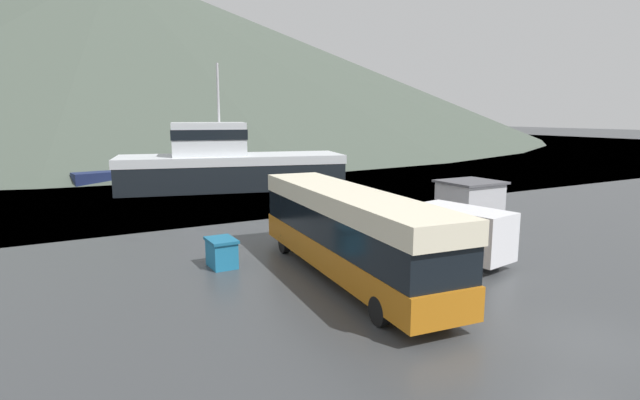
{
  "coord_description": "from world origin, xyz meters",
  "views": [
    {
      "loc": [
        -12.65,
        -7.75,
        6.21
      ],
      "look_at": [
        -0.73,
        13.6,
        2.0
      ],
      "focal_mm": 28.0,
      "sensor_mm": 36.0,
      "label": 1
    }
  ],
  "objects_px": {
    "delivery_van": "(451,231)",
    "fishing_boat": "(228,164)",
    "tour_bus": "(348,230)",
    "small_boat": "(105,177)",
    "storage_bin": "(222,252)",
    "dock_kiosk": "(469,205)"
  },
  "relations": [
    {
      "from": "tour_bus",
      "to": "storage_bin",
      "type": "height_order",
      "value": "tour_bus"
    },
    {
      "from": "fishing_boat",
      "to": "small_boat",
      "type": "bearing_deg",
      "value": -120.73
    },
    {
      "from": "storage_bin",
      "to": "tour_bus",
      "type": "bearing_deg",
      "value": -44.45
    },
    {
      "from": "dock_kiosk",
      "to": "fishing_boat",
      "type": "bearing_deg",
      "value": 106.93
    },
    {
      "from": "dock_kiosk",
      "to": "small_boat",
      "type": "height_order",
      "value": "dock_kiosk"
    },
    {
      "from": "storage_bin",
      "to": "small_boat",
      "type": "xyz_separation_m",
      "value": [
        -1.24,
        29.73,
        -0.07
      ]
    },
    {
      "from": "small_boat",
      "to": "tour_bus",
      "type": "bearing_deg",
      "value": -0.22
    },
    {
      "from": "tour_bus",
      "to": "fishing_boat",
      "type": "height_order",
      "value": "fishing_boat"
    },
    {
      "from": "delivery_van",
      "to": "fishing_boat",
      "type": "distance_m",
      "value": 24.85
    },
    {
      "from": "storage_bin",
      "to": "small_boat",
      "type": "relative_size",
      "value": 0.26
    },
    {
      "from": "fishing_boat",
      "to": "small_boat",
      "type": "height_order",
      "value": "fishing_boat"
    },
    {
      "from": "dock_kiosk",
      "to": "tour_bus",
      "type": "bearing_deg",
      "value": -160.05
    },
    {
      "from": "dock_kiosk",
      "to": "small_boat",
      "type": "xyz_separation_m",
      "value": [
        -15.13,
        29.77,
        -0.82
      ]
    },
    {
      "from": "tour_bus",
      "to": "delivery_van",
      "type": "relative_size",
      "value": 2.07
    },
    {
      "from": "delivery_van",
      "to": "small_boat",
      "type": "xyz_separation_m",
      "value": [
        -10.2,
        33.52,
        -0.71
      ]
    },
    {
      "from": "tour_bus",
      "to": "dock_kiosk",
      "type": "relative_size",
      "value": 4.17
    },
    {
      "from": "fishing_boat",
      "to": "delivery_van",
      "type": "bearing_deg",
      "value": 17.71
    },
    {
      "from": "tour_bus",
      "to": "delivery_van",
      "type": "xyz_separation_m",
      "value": [
        5.19,
        -0.08,
        -0.66
      ]
    },
    {
      "from": "delivery_van",
      "to": "dock_kiosk",
      "type": "relative_size",
      "value": 2.02
    },
    {
      "from": "fishing_boat",
      "to": "storage_bin",
      "type": "bearing_deg",
      "value": -5.31
    },
    {
      "from": "delivery_van",
      "to": "dock_kiosk",
      "type": "distance_m",
      "value": 6.19
    },
    {
      "from": "storage_bin",
      "to": "dock_kiosk",
      "type": "distance_m",
      "value": 13.91
    }
  ]
}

